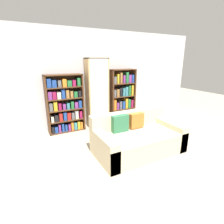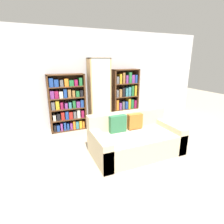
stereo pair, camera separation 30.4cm
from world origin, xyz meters
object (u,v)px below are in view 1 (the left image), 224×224
(bookshelf_left, at_px, (65,105))
(wine_bottle, at_px, (133,126))
(display_cabinet, at_px, (97,93))
(couch, at_px, (137,138))
(bookshelf_right, at_px, (122,97))

(bookshelf_left, distance_m, wine_bottle, 1.92)
(display_cabinet, bearing_deg, couch, -85.15)
(couch, height_order, bookshelf_left, bookshelf_left)
(bookshelf_right, distance_m, wine_bottle, 1.08)
(display_cabinet, bearing_deg, bookshelf_left, 178.98)
(couch, xyz_separation_m, display_cabinet, (-0.15, 1.79, 0.69))
(bookshelf_left, relative_size, bookshelf_right, 0.95)
(display_cabinet, relative_size, bookshelf_right, 1.20)
(couch, xyz_separation_m, bookshelf_right, (0.70, 1.81, 0.50))
(bookshelf_right, bearing_deg, bookshelf_left, -179.99)
(couch, height_order, bookshelf_right, bookshelf_right)
(display_cabinet, distance_m, bookshelf_right, 0.87)
(bookshelf_left, relative_size, wine_bottle, 4.49)
(couch, xyz_separation_m, bookshelf_left, (-1.07, 1.81, 0.46))
(bookshelf_left, xyz_separation_m, bookshelf_right, (1.77, 0.00, 0.04))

